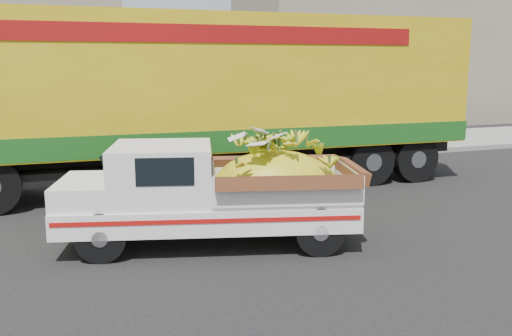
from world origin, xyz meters
name	(u,v)px	position (x,y,z in m)	size (l,w,h in m)	color
ground	(170,255)	(0.00, 0.00, 0.00)	(100.00, 100.00, 0.00)	black
curb	(115,170)	(0.00, 6.77, 0.07)	(60.00, 0.25, 0.15)	gray
sidewalk	(107,158)	(0.00, 8.87, 0.07)	(60.00, 4.00, 0.14)	gray
building_right	(390,58)	(14.00, 15.77, 3.00)	(14.00, 6.00, 6.00)	gray
pickup_truck	(231,191)	(1.03, 0.25, 0.84)	(4.74, 2.73, 1.57)	black
semi_trailer	(212,93)	(1.91, 4.32, 2.12)	(12.02, 2.72, 3.80)	black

